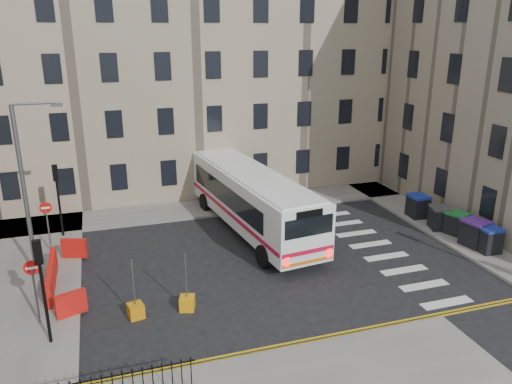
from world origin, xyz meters
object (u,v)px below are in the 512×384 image
streetlamp (24,190)px  wheelie_bin_d (439,218)px  wheelie_bin_e (418,206)px  bollard_chevron (136,311)px  wheelie_bin_c (457,223)px  wheelie_bin_a (488,239)px  bus (252,198)px  wheelie_bin_b (475,233)px  bollard_yellow (187,303)px

streetlamp → wheelie_bin_d: (21.75, -1.09, -3.52)m
wheelie_bin_e → bollard_chevron: 18.53m
streetlamp → wheelie_bin_c: (22.15, -2.07, -3.55)m
wheelie_bin_c → wheelie_bin_d: bearing=92.7°
wheelie_bin_a → wheelie_bin_c: (-0.02, 2.40, -0.04)m
bus → streetlamp: bearing=-175.9°
wheelie_bin_c → wheelie_bin_a: bearing=-109.3°
wheelie_bin_c → wheelie_bin_d: size_ratio=0.98×
wheelie_bin_b → wheelie_bin_a: bearing=-91.2°
streetlamp → bus: (11.44, 2.26, -2.35)m
wheelie_bin_b → bollard_yellow: size_ratio=2.47×
streetlamp → wheelie_bin_b: (22.03, -3.67, -3.47)m
bollard_yellow → bollard_chevron: same height
wheelie_bin_c → bollard_yellow: (-15.87, -3.03, -0.49)m
wheelie_bin_b → wheelie_bin_e: bearing=82.7°
bus → wheelie_bin_e: (10.27, -1.32, -1.15)m
bus → wheelie_bin_b: size_ratio=8.71×
bus → wheelie_bin_a: 12.73m
bus → wheelie_bin_e: 10.41m
wheelie_bin_e → bollard_chevron: (-17.52, -5.99, -0.54)m
wheelie_bin_d → bollard_yellow: bearing=-148.3°
wheelie_bin_e → bus: bearing=175.1°
wheelie_bin_c → wheelie_bin_e: (-0.45, 3.02, 0.05)m
streetlamp → wheelie_bin_e: size_ratio=5.94×
wheelie_bin_e → wheelie_bin_d: bearing=-86.3°
wheelie_bin_a → wheelie_bin_e: wheelie_bin_e is taller
wheelie_bin_b → bollard_yellow: wheelie_bin_b is taller
wheelie_bin_d → bollard_yellow: 15.99m
wheelie_bin_b → bollard_chevron: 17.91m
streetlamp → wheelie_bin_b: 22.60m
wheelie_bin_e → wheelie_bin_b: bearing=-83.6°
wheelie_bin_d → wheelie_bin_e: wheelie_bin_e is taller
wheelie_bin_a → bollard_chevron: 18.01m
wheelie_bin_d → wheelie_bin_b: bearing=-66.7°
wheelie_bin_e → wheelie_bin_a: bearing=-82.7°
wheelie_bin_a → wheelie_bin_e: 5.44m
wheelie_bin_d → wheelie_bin_e: size_ratio=1.06×
bus → bollard_chevron: bearing=-141.8°
bus → bollard_yellow: bearing=-132.0°
bollard_yellow → wheelie_bin_c: bearing=10.8°
streetlamp → wheelie_bin_d: 22.06m
wheelie_bin_d → wheelie_bin_c: bearing=-50.5°
bus → bollard_chevron: size_ratio=21.54×
wheelie_bin_c → bollard_chevron: wheelie_bin_c is taller
wheelie_bin_a → wheelie_bin_c: size_ratio=0.94×
wheelie_bin_b → wheelie_bin_c: 1.60m
wheelie_bin_b → bollard_yellow: (-15.74, -1.43, -0.57)m
bus → wheelie_bin_e: size_ratio=9.43×
wheelie_bin_d → bollard_yellow: (-15.47, -4.01, -0.52)m
bollard_yellow → wheelie_bin_b: bearing=5.2°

